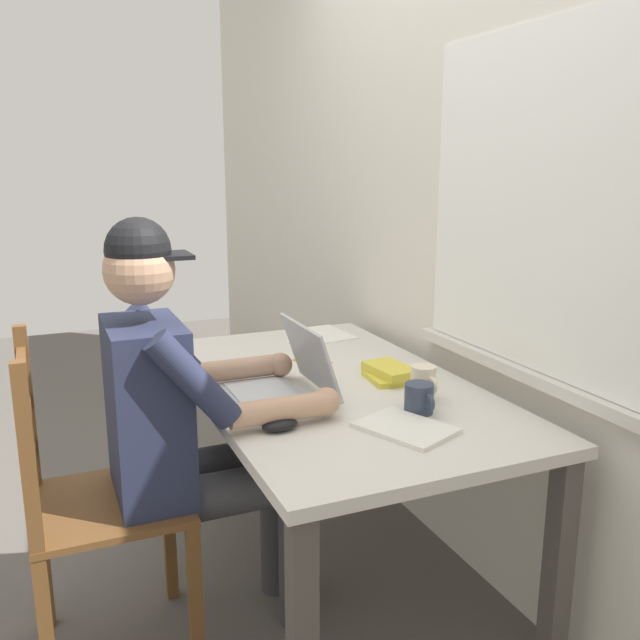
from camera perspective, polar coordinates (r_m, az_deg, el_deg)
ground_plane at (r=2.52m, az=0.85°, el=-20.64°), size 8.00×8.00×0.00m
back_wall at (r=2.34m, az=12.48°, el=10.35°), size 6.00×0.08×2.60m
desk at (r=2.23m, az=0.91°, el=-7.30°), size 1.46×0.84×0.70m
seated_person at (r=1.98m, az=-11.22°, el=-7.87°), size 0.50×0.60×1.26m
wooden_chair at (r=2.04m, az=-18.93°, el=-14.58°), size 0.42×0.42×0.96m
laptop at (r=2.06m, az=-3.18°, el=-5.14°), size 0.33×0.30×0.23m
computer_mouse at (r=1.82m, az=-3.43°, el=-8.83°), size 0.06×0.10×0.03m
coffee_mug_white at (r=2.07m, az=8.74°, el=-5.23°), size 0.11×0.08×0.10m
coffee_mug_dark at (r=1.95m, az=8.40°, el=-6.57°), size 0.12×0.08×0.09m
book_stack_main at (r=2.24m, az=5.90°, el=-4.47°), size 0.19×0.15×0.05m
paper_pile_near_laptop at (r=1.84m, az=7.26°, el=-9.04°), size 0.29×0.26×0.01m
paper_pile_back_corner at (r=2.76m, az=-0.86°, el=-1.40°), size 0.26×0.25×0.01m
paper_pile_side at (r=2.80m, az=0.37°, el=-1.20°), size 0.27×0.21×0.01m
landscape_photo_print at (r=2.43m, az=-0.66°, el=-3.49°), size 0.15×0.13×0.00m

